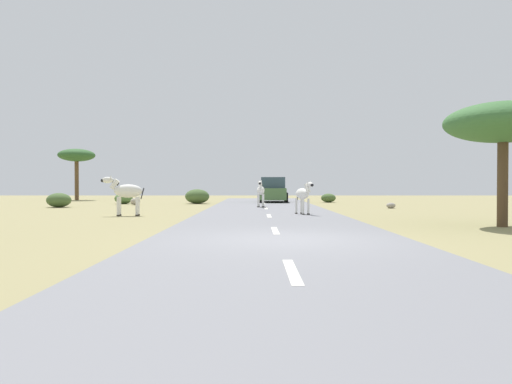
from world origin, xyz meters
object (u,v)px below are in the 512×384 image
(bush_3, at_px, (61,200))
(rock_1, at_px, (393,206))
(zebra_1, at_px, (128,192))
(car_0, at_px, (275,191))
(zebra_0, at_px, (305,194))
(bush_4, at_px, (330,198))
(tree_2, at_px, (79,156))
(tree_0, at_px, (505,123))
(bush_0, at_px, (199,196))
(bush_2, at_px, (126,198))
(zebra_2, at_px, (263,191))
(rock_0, at_px, (137,201))

(bush_3, height_order, rock_1, bush_3)
(zebra_1, height_order, car_0, car_0)
(zebra_0, xyz_separation_m, bush_3, (-13.03, 6.99, -0.48))
(zebra_0, xyz_separation_m, bush_4, (3.23, 14.39, -0.57))
(bush_4, bearing_deg, tree_2, 165.38)
(tree_2, distance_m, bush_4, 20.90)
(tree_0, bearing_deg, tree_2, 131.70)
(zebra_0, distance_m, zebra_1, 7.30)
(bush_0, height_order, bush_2, bush_0)
(zebra_0, bearing_deg, bush_0, -85.64)
(zebra_0, height_order, car_0, car_0)
(zebra_0, xyz_separation_m, zebra_2, (-1.70, 6.38, 0.06))
(tree_2, bearing_deg, zebra_1, -64.55)
(bush_3, bearing_deg, rock_1, -3.62)
(bush_2, bearing_deg, tree_0, -46.61)
(tree_0, distance_m, bush_2, 23.77)
(bush_0, bearing_deg, bush_3, -143.64)
(car_0, bearing_deg, zebra_0, -84.43)
(tree_0, bearing_deg, rock_1, 91.11)
(tree_2, xyz_separation_m, bush_4, (19.97, -5.21, -3.31))
(tree_2, bearing_deg, zebra_0, -49.50)
(zebra_2, bearing_deg, zebra_1, 53.34)
(zebra_0, height_order, tree_0, tree_0)
(car_0, bearing_deg, bush_3, -148.05)
(bush_4, xyz_separation_m, rock_0, (-12.76, -4.25, -0.10))
(bush_3, relative_size, bush_4, 1.28)
(zebra_1, height_order, zebra_2, zebra_1)
(tree_0, distance_m, bush_0, 21.14)
(zebra_1, relative_size, car_0, 0.40)
(bush_0, bearing_deg, tree_0, -57.05)
(rock_1, bearing_deg, rock_0, 163.78)
(zebra_0, relative_size, zebra_1, 0.79)
(zebra_1, bearing_deg, tree_2, 22.42)
(car_0, height_order, tree_0, tree_0)
(car_0, distance_m, bush_2, 10.21)
(bush_0, bearing_deg, tree_2, 145.79)
(zebra_1, xyz_separation_m, tree_2, (-9.45, 19.85, 2.63))
(bush_3, distance_m, rock_1, 18.35)
(bush_2, height_order, rock_1, bush_2)
(bush_2, relative_size, rock_1, 2.44)
(tree_2, height_order, bush_3, tree_2)
(zebra_2, xyz_separation_m, rock_0, (-7.83, 3.76, -0.72))
(zebra_1, bearing_deg, bush_4, -38.76)
(bush_2, height_order, bush_3, bush_3)
(tree_2, bearing_deg, bush_0, -34.21)
(bush_4, bearing_deg, bush_0, -166.70)
(zebra_0, relative_size, rock_1, 2.89)
(tree_2, relative_size, rock_1, 8.68)
(bush_0, bearing_deg, zebra_1, -96.38)
(tree_2, bearing_deg, zebra_2, -41.32)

